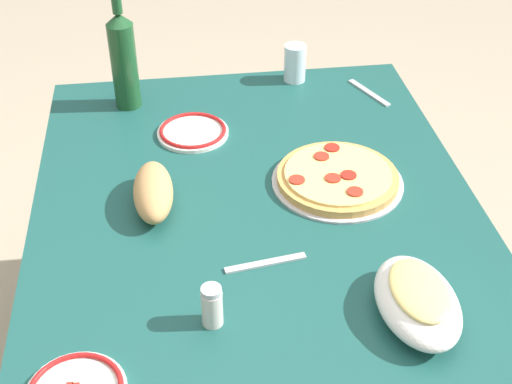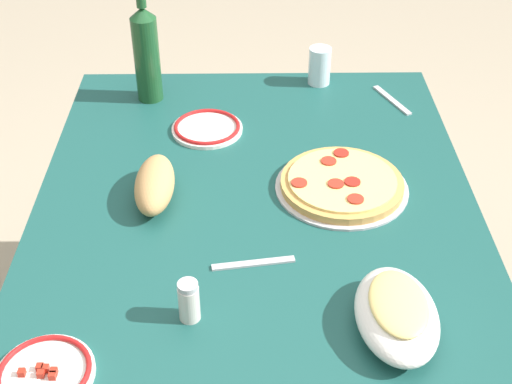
{
  "view_description": "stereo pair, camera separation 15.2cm",
  "coord_description": "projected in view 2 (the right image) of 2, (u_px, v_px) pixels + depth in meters",
  "views": [
    {
      "loc": [
        -1.25,
        0.17,
        1.69
      ],
      "look_at": [
        0.0,
        0.0,
        0.74
      ],
      "focal_mm": 49.69,
      "sensor_mm": 36.0,
      "label": 1
    },
    {
      "loc": [
        -1.26,
        0.02,
        1.69
      ],
      "look_at": [
        0.0,
        0.0,
        0.74
      ],
      "focal_mm": 49.69,
      "sensor_mm": 36.0,
      "label": 2
    }
  ],
  "objects": [
    {
      "name": "spice_shaker",
      "position": [
        189.0,
        301.0,
        1.29
      ],
      "size": [
        0.04,
        0.04,
        0.09
      ],
      "color": "silver",
      "rests_on": "dining_table"
    },
    {
      "name": "water_glass",
      "position": [
        320.0,
        66.0,
        2.01
      ],
      "size": [
        0.06,
        0.06,
        0.11
      ],
      "primitive_type": "cylinder",
      "color": "silver",
      "rests_on": "dining_table"
    },
    {
      "name": "fork_right",
      "position": [
        392.0,
        100.0,
        1.96
      ],
      "size": [
        0.16,
        0.08,
        0.0
      ],
      "primitive_type": "cube",
      "rotation": [
        0.0,
        0.0,
        0.41
      ],
      "color": "#B7B7BC",
      "rests_on": "dining_table"
    },
    {
      "name": "bread_loaf",
      "position": [
        155.0,
        184.0,
        1.58
      ],
      "size": [
        0.21,
        0.09,
        0.08
      ],
      "primitive_type": "ellipsoid",
      "color": "tan",
      "rests_on": "dining_table"
    },
    {
      "name": "pepperoni_pizza",
      "position": [
        342.0,
        184.0,
        1.63
      ],
      "size": [
        0.31,
        0.31,
        0.03
      ],
      "color": "#B7B7BC",
      "rests_on": "dining_table"
    },
    {
      "name": "baked_pasta_dish",
      "position": [
        397.0,
        313.0,
        1.27
      ],
      "size": [
        0.24,
        0.15,
        0.08
      ],
      "color": "white",
      "rests_on": "dining_table"
    },
    {
      "name": "wine_bottle",
      "position": [
        146.0,
        52.0,
        1.89
      ],
      "size": [
        0.07,
        0.07,
        0.34
      ],
      "color": "#194723",
      "rests_on": "dining_table"
    },
    {
      "name": "fork_left",
      "position": [
        253.0,
        263.0,
        1.43
      ],
      "size": [
        0.04,
        0.17,
        0.0
      ],
      "primitive_type": "cube",
      "rotation": [
        0.0,
        0.0,
        4.86
      ],
      "color": "#B7B7BC",
      "rests_on": "dining_table"
    },
    {
      "name": "side_plate_near",
      "position": [
        207.0,
        128.0,
        1.83
      ],
      "size": [
        0.18,
        0.18,
        0.02
      ],
      "color": "white",
      "rests_on": "dining_table"
    },
    {
      "name": "dining_table",
      "position": [
        256.0,
        239.0,
        1.66
      ],
      "size": [
        1.25,
        1.0,
        0.71
      ],
      "color": "#194C47",
      "rests_on": "ground"
    },
    {
      "name": "side_plate_far",
      "position": [
        45.0,
        373.0,
        1.2
      ],
      "size": [
        0.17,
        0.17,
        0.02
      ],
      "color": "white",
      "rests_on": "dining_table"
    }
  ]
}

